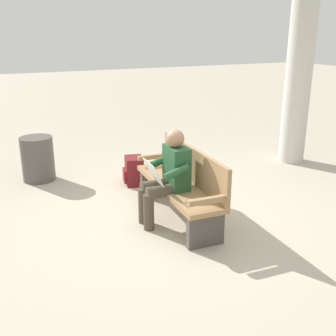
# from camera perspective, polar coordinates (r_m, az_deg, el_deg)

# --- Properties ---
(ground_plane) EXTENTS (40.00, 40.00, 0.00)m
(ground_plane) POSITION_cam_1_polar(r_m,az_deg,el_deg) (5.32, 1.26, -6.80)
(ground_plane) COLOR #B7AD99
(bench_near) EXTENTS (1.83, 0.60, 0.90)m
(bench_near) POSITION_cam_1_polar(r_m,az_deg,el_deg) (5.17, 2.02, -2.07)
(bench_near) COLOR #9E7A51
(bench_near) RESTS_ON ground
(person_seated) EXTENTS (0.59, 0.59, 1.18)m
(person_seated) POSITION_cam_1_polar(r_m,az_deg,el_deg) (4.95, -0.01, -0.93)
(person_seated) COLOR #23512D
(person_seated) RESTS_ON ground
(backpack) EXTENTS (0.39, 0.36, 0.43)m
(backpack) POSITION_cam_1_polar(r_m,az_deg,el_deg) (6.37, -4.77, -0.41)
(backpack) COLOR maroon
(backpack) RESTS_ON ground
(support_pillar) EXTENTS (0.45, 0.45, 3.36)m
(support_pillar) POSITION_cam_1_polar(r_m,az_deg,el_deg) (7.57, 17.81, 13.22)
(support_pillar) COLOR beige
(support_pillar) RESTS_ON ground
(trash_bin) EXTENTS (0.51, 0.51, 0.70)m
(trash_bin) POSITION_cam_1_polar(r_m,az_deg,el_deg) (6.81, -17.65, 1.23)
(trash_bin) COLOR #514C47
(trash_bin) RESTS_ON ground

